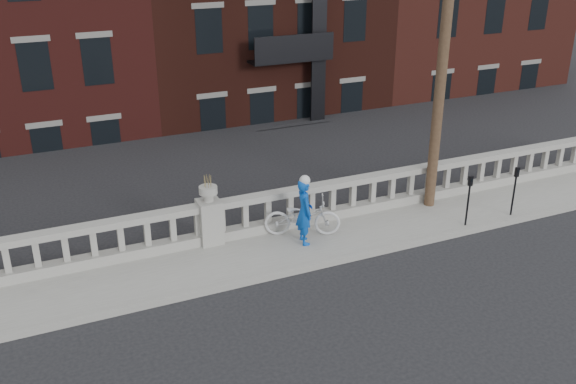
# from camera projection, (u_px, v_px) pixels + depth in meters

# --- Properties ---
(ground) EXTENTS (120.00, 120.00, 0.00)m
(ground) POSITION_uv_depth(u_px,v_px,m) (274.00, 335.00, 12.46)
(ground) COLOR black
(ground) RESTS_ON ground
(sidewalk) EXTENTS (32.00, 2.20, 0.15)m
(sidewalk) POSITION_uv_depth(u_px,v_px,m) (224.00, 262.00, 14.95)
(sidewalk) COLOR gray
(sidewalk) RESTS_ON ground
(balustrade) EXTENTS (28.00, 0.34, 1.03)m
(balustrade) POSITION_uv_depth(u_px,v_px,m) (210.00, 224.00, 15.52)
(balustrade) COLOR gray
(balustrade) RESTS_ON sidewalk
(planter_pedestal) EXTENTS (0.55, 0.55, 1.76)m
(planter_pedestal) POSITION_uv_depth(u_px,v_px,m) (210.00, 217.00, 15.45)
(planter_pedestal) COLOR gray
(planter_pedestal) RESTS_ON sidewalk
(lower_level) EXTENTS (80.00, 44.00, 20.80)m
(lower_level) POSITION_uv_depth(u_px,v_px,m) (98.00, 26.00, 30.95)
(lower_level) COLOR #605E59
(lower_level) RESTS_ON ground
(utility_pole) EXTENTS (1.60, 0.28, 10.00)m
(utility_pole) POSITION_uv_depth(u_px,v_px,m) (447.00, 16.00, 15.74)
(utility_pole) COLOR #422D1E
(utility_pole) RESTS_ON sidewalk
(parking_meter_c) EXTENTS (0.10, 0.09, 1.36)m
(parking_meter_c) POSITION_uv_depth(u_px,v_px,m) (469.00, 195.00, 16.24)
(parking_meter_c) COLOR black
(parking_meter_c) RESTS_ON sidewalk
(parking_meter_d) EXTENTS (0.10, 0.09, 1.36)m
(parking_meter_d) POSITION_uv_depth(u_px,v_px,m) (515.00, 186.00, 16.80)
(parking_meter_d) COLOR black
(parking_meter_d) RESTS_ON sidewalk
(bicycle) EXTENTS (2.00, 1.36, 0.99)m
(bicycle) POSITION_uv_depth(u_px,v_px,m) (302.00, 217.00, 15.88)
(bicycle) COLOR silver
(bicycle) RESTS_ON sidewalk
(cyclist) EXTENTS (0.48, 0.65, 1.65)m
(cyclist) POSITION_uv_depth(u_px,v_px,m) (304.00, 212.00, 15.37)
(cyclist) COLOR #0B48B1
(cyclist) RESTS_ON sidewalk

